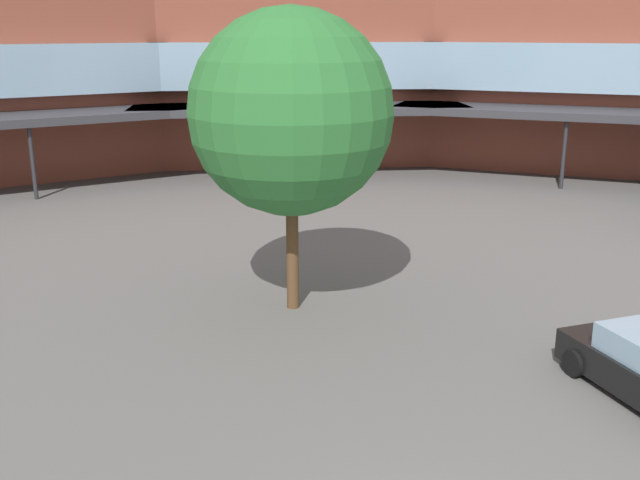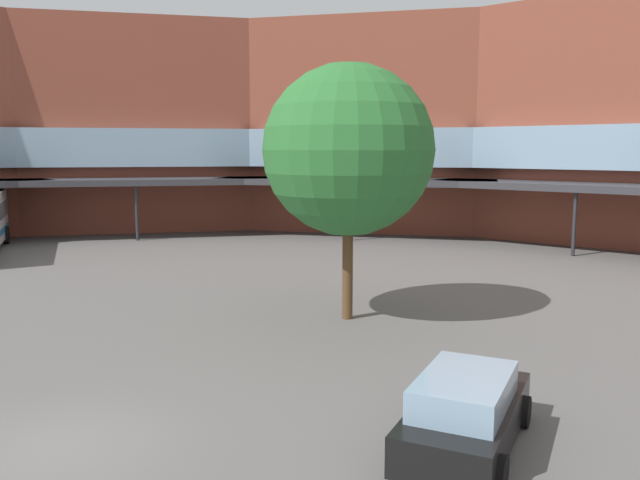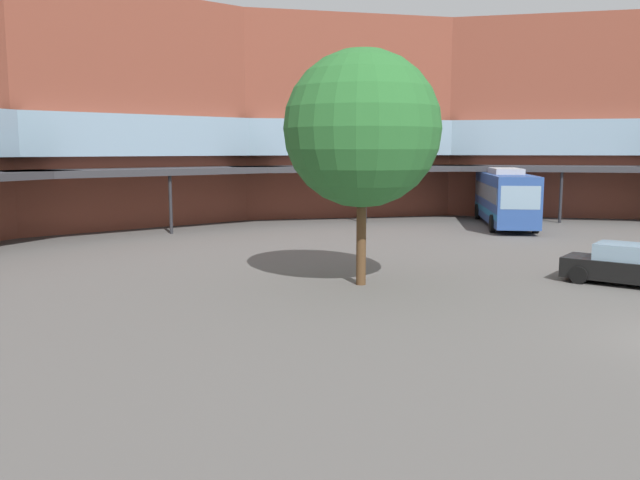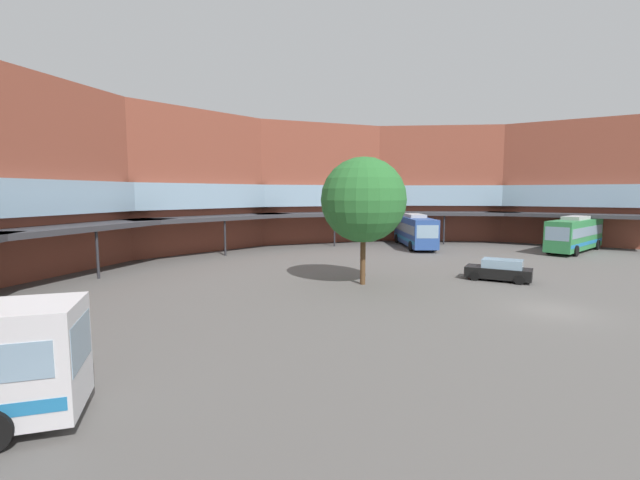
% 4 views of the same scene
% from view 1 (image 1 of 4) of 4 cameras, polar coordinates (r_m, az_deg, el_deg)
% --- Properties ---
extents(station_building, '(79.12, 50.44, 14.72)m').
position_cam_1_polar(station_building, '(28.07, -9.12, 14.09)').
color(station_building, brown).
rests_on(station_building, ground).
extents(plaza_tree, '(5.73, 5.73, 8.62)m').
position_cam_1_polar(plaza_tree, '(20.66, -2.26, 9.80)').
color(plaza_tree, brown).
rests_on(plaza_tree, ground).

